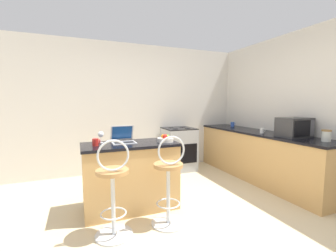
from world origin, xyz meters
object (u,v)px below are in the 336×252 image
Objects in this scene: wine_glass_short at (101,135)px; mug_blue at (233,124)px; storage_jar at (326,136)px; fruit_bowl at (165,139)px; bar_stool_near at (113,191)px; mug_red at (96,142)px; laptop at (123,138)px; bar_stool_far at (169,183)px; microwave at (294,127)px; mug_white at (262,131)px; stove_range at (179,149)px.

mug_blue is (2.91, 1.00, -0.06)m from wine_glass_short.
storage_jar is 2.21m from fruit_bowl.
mug_red is (-0.12, 0.55, 0.43)m from bar_stool_near.
laptop reaches higher than mug_blue.
wine_glass_short is (-0.28, 0.07, 0.05)m from laptop.
mug_red is (-0.89, 0.07, 0.01)m from fruit_bowl.
mug_red is (-0.75, 0.55, 0.43)m from bar_stool_far.
mug_blue is 3.22m from mug_red.
wine_glass_short is (-2.83, 0.59, -0.04)m from microwave.
bar_stool_far reaches higher than mug_red.
fruit_bowl is (-2.01, 0.33, -0.11)m from microwave.
bar_stool_far is 11.52× the size of mug_white.
stove_range is at bearing 118.04° from storage_jar.
mug_red is at bearing 175.65° from fruit_bowl.
fruit_bowl is at bearing 73.08° from bar_stool_far.
laptop is 1.89× the size of storage_jar.
wine_glass_short is at bearing 168.30° from microwave.
mug_white is (2.41, -0.01, -0.01)m from laptop.
mug_blue is at bearing 78.43° from mug_white.
storage_jar is 2.05m from mug_blue.
bar_stool_near is 0.89m from wine_glass_short.
bar_stool_far reaches higher than mug_blue.
bar_stool_far is 2.28m from storage_jar.
bar_stool_near and bar_stool_far have the same top height.
wine_glass_short is 1.56× the size of mug_blue.
fruit_bowl is 2.44m from mug_blue.
storage_jar is 0.98m from mug_white.
mug_blue reaches higher than mug_white.
mug_blue is at bearing 22.22° from laptop.
microwave is at bearing -57.39° from stove_range.
bar_stool_near is 3.48× the size of laptop.
bar_stool_near is at bearing -77.97° from mug_red.
wine_glass_short is at bearing 132.15° from bar_stool_far.
mug_white is (-0.22, -1.09, -0.00)m from mug_blue.
bar_stool_near is 2.84m from microwave.
mug_red is at bearing 163.90° from storage_jar.
microwave is at bearing -11.70° from wine_glass_short.
bar_stool_near is 2.89m from storage_jar.
fruit_bowl is 0.90m from mug_red.
mug_blue is at bearing 86.99° from microwave.
fruit_bowl reaches higher than mug_blue.
fruit_bowl is (0.15, 0.48, 0.42)m from bar_stool_far.
mug_red is at bearing 102.03° from bar_stool_near.
wine_glass_short is at bearing 165.93° from laptop.
bar_stool_far is at bearing -142.15° from mug_blue.
stove_range is 9.05× the size of mug_blue.
bar_stool_near reaches higher than mug_red.
mug_white is at bearing 105.43° from microwave.
laptop is at bearing 159.53° from storage_jar.
mug_white is (-0.14, 0.50, -0.10)m from microwave.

